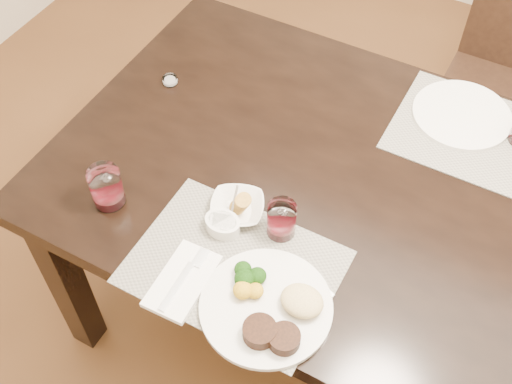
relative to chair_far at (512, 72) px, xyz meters
The scene contains 14 objects.
ground_plane 1.06m from the chair_far, 90.00° to the right, with size 4.50×4.50×0.00m, color #4B2E18.
dining_table 0.95m from the chair_far, 90.00° to the right, with size 2.00×1.00×0.75m.
chair_far is the anchor object (origin of this frame).
placemat_near 1.36m from the chair_far, 106.33° to the right, with size 0.46×0.34×0.00m, color slate.
placemat_far 0.67m from the chair_far, 90.06° to the right, with size 0.46×0.34×0.00m, color slate.
dinner_plate 1.40m from the chair_far, 100.52° to the right, with size 0.29×0.29×0.05m.
napkin_fork 1.47m from the chair_far, 108.34° to the right, with size 0.11×0.19×0.02m.
steak_knife 1.41m from the chair_far, 97.30° to the right, with size 0.06×0.21×0.01m.
cracker_bowl 1.26m from the chair_far, 111.22° to the right, with size 0.17×0.17×0.06m.
sauce_ramekin 1.32m from the chair_far, 110.50° to the right, with size 0.09×0.13×0.07m.
wine_glass_near 1.23m from the chair_far, 105.93° to the right, with size 0.07×0.07×0.09m.
far_plate 0.63m from the chair_far, 96.86° to the right, with size 0.27×0.27×0.01m, color silver.
wine_glass_side 1.49m from the chair_far, 120.27° to the right, with size 0.08×0.08×0.11m.
salt_cellar 1.22m from the chair_far, 135.24° to the right, with size 0.04×0.04×0.02m.
Camera 1 is at (0.03, -1.00, 2.00)m, focal length 45.00 mm.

